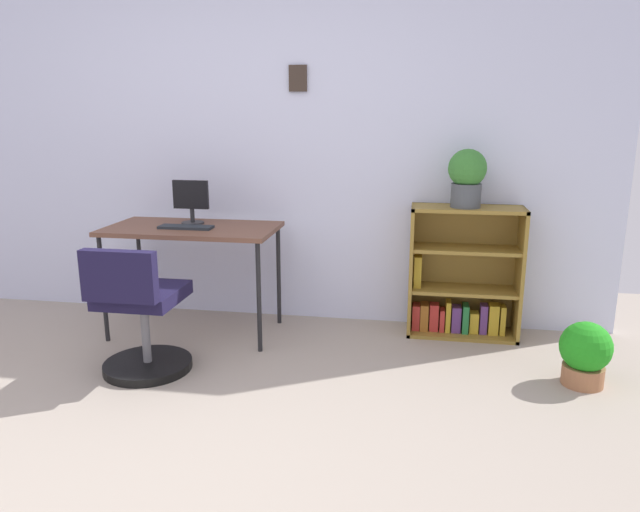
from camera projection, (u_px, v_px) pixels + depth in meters
The scene contains 9 objects.
ground_plane at pixel (115, 475), 2.48m from camera, with size 6.24×6.24×0.00m, color #A29587.
wall_back at pixel (250, 143), 4.23m from camera, with size 5.20×0.12×2.57m.
desk at pixel (192, 235), 3.95m from camera, with size 1.14×0.61×0.75m.
monitor at pixel (191, 201), 3.99m from camera, with size 0.25×0.15×0.30m.
keyboard at pixel (186, 227), 3.87m from camera, with size 0.36×0.12×0.02m, color #22282E.
office_chair at pixel (140, 318), 3.37m from camera, with size 0.52×0.55×0.79m.
bookshelf_low at pixel (462, 278), 4.01m from camera, with size 0.74×0.30×0.89m.
potted_plant_on_shelf at pixel (467, 176), 3.79m from camera, with size 0.25×0.25×0.38m.
potted_plant_floor at pixel (585, 353), 3.26m from camera, with size 0.28×0.28×0.37m.
Camera 1 is at (1.23, -2.01, 1.50)m, focal length 32.79 mm.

